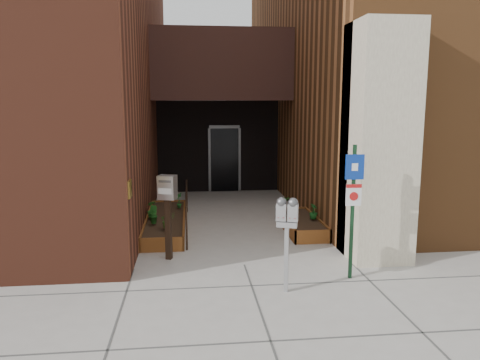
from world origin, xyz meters
name	(u,v)px	position (x,y,z in m)	size (l,w,h in m)	color
ground	(244,265)	(0.00, 0.00, 0.00)	(80.00, 80.00, 0.00)	#9E9991
architecture	(212,36)	(-0.18, 6.89, 4.98)	(20.00, 14.60, 10.00)	#622C1C
planter_left	(166,223)	(-1.55, 2.70, 0.13)	(0.90, 3.60, 0.30)	brown
planter_right	(301,225)	(1.60, 2.20, 0.13)	(0.80, 2.20, 0.30)	brown
handrail	(187,197)	(-1.05, 2.65, 0.75)	(0.04, 3.34, 0.90)	black
parking_meter	(287,219)	(0.51, -1.28, 1.18)	(0.35, 0.22, 1.52)	#9A9A9C
sign_post	(353,198)	(1.71, -0.84, 1.40)	(0.31, 0.08, 2.28)	#12341C
payment_dropbox	(168,199)	(-1.39, 0.49, 1.17)	(0.38, 0.33, 1.62)	black
shrub_left_a	(168,220)	(-1.46, 1.62, 0.47)	(0.31, 0.31, 0.35)	#2C5F1B
shrub_left_b	(153,215)	(-1.79, 2.05, 0.50)	(0.22, 0.22, 0.40)	#1A5518
shrub_left_c	(152,210)	(-1.85, 2.53, 0.50)	(0.23, 0.23, 0.41)	#205E1A
shrub_left_d	(179,200)	(-1.25, 3.53, 0.49)	(0.20, 0.20, 0.39)	#1C6221
shrub_right_a	(314,211)	(1.85, 2.06, 0.47)	(0.20, 0.20, 0.35)	#16501A
shrub_right_b	(285,204)	(1.37, 2.94, 0.47)	(0.18, 0.18, 0.35)	#18551B
shrub_right_c	(292,204)	(1.54, 2.88, 0.47)	(0.31, 0.31, 0.34)	#174E16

